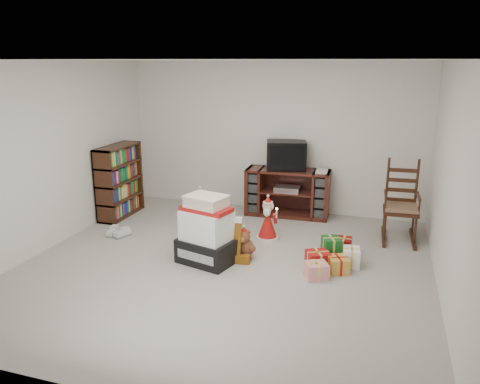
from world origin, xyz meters
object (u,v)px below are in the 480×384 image
crt_television (286,155)px  red_suitcase (212,229)px  rocking_chair (400,211)px  santa_figurine (268,223)px  sneaker_pair (118,233)px  gift_cluster (333,257)px  tv_stand (287,192)px  gift_pile (207,234)px  teddy_bear (244,245)px  mrs_claus_figurine (201,214)px  bookshelf (120,182)px

crt_television → red_suitcase: bearing=-125.3°
rocking_chair → santa_figurine: rocking_chair is taller
sneaker_pair → gift_cluster: gift_cluster is taller
rocking_chair → sneaker_pair: bearing=-165.9°
tv_stand → rocking_chair: 1.85m
crt_television → santa_figurine: bearing=-104.3°
rocking_chair → gift_pile: rocking_chair is taller
teddy_bear → sneaker_pair: 2.02m
rocking_chair → sneaker_pair: rocking_chair is taller
santa_figurine → gift_cluster: bearing=-32.1°
teddy_bear → sneaker_pair: teddy_bear is taller
teddy_bear → rocking_chair: bearing=34.7°
rocking_chair → teddy_bear: 2.37m
santa_figurine → red_suitcase: bearing=-141.3°
gift_pile → mrs_claus_figurine: (-0.53, 1.08, -0.12)m
bookshelf → gift_pile: size_ratio=1.37×
gift_cluster → mrs_claus_figurine: bearing=161.1°
tv_stand → rocking_chair: rocking_chair is taller
mrs_claus_figurine → sneaker_pair: mrs_claus_figurine is taller
tv_stand → santa_figurine: 1.18m
teddy_bear → gift_cluster: teddy_bear is taller
bookshelf → rocking_chair: size_ratio=0.98×
mrs_claus_figurine → santa_figurine: bearing=-4.0°
rocking_chair → crt_television: 2.00m
teddy_bear → crt_television: (0.12, 1.92, 0.84)m
tv_stand → sneaker_pair: (-2.17, -1.71, -0.34)m
red_suitcase → crt_television: crt_television is taller
santa_figurine → mrs_claus_figurine: bearing=176.0°
santa_figurine → tv_stand: bearing=88.1°
bookshelf → crt_television: size_ratio=1.63×
rocking_chair → santa_figurine: bearing=-163.4°
rocking_chair → sneaker_pair: size_ratio=3.62×
santa_figurine → bookshelf: bearing=173.1°
tv_stand → gift_pile: bearing=-107.3°
tv_stand → sneaker_pair: 2.79m
red_suitcase → gift_cluster: bearing=10.5°
tv_stand → rocking_chair: bearing=-19.7°
teddy_bear → mrs_claus_figurine: mrs_claus_figurine is taller
crt_television → tv_stand: bearing=-51.4°
tv_stand → gift_cluster: size_ratio=1.41×
tv_stand → gift_pile: (-0.58, -2.17, -0.01)m
rocking_chair → santa_figurine: size_ratio=1.84×
bookshelf → mrs_claus_figurine: 1.57m
bookshelf → santa_figurine: bookshelf is taller
mrs_claus_figurine → gift_cluster: bearing=-18.9°
tv_stand → crt_television: size_ratio=1.91×
teddy_bear → sneaker_pair: size_ratio=1.16×
gift_pile → red_suitcase: size_ratio=1.40×
red_suitcase → mrs_claus_figurine: (-0.41, 0.60, -0.01)m
bookshelf → red_suitcase: bearing=-23.6°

